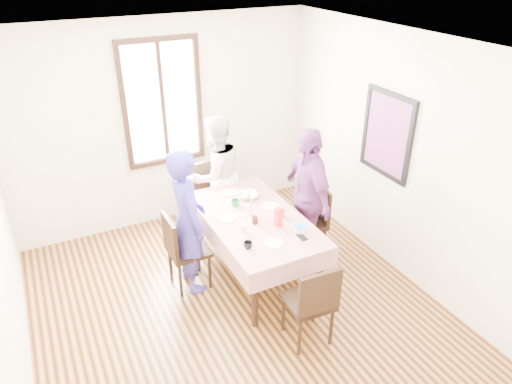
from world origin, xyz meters
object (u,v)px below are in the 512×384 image
chair_left (188,250)px  chair_near (308,301)px  chair_right (306,223)px  chair_far (215,197)px  dining_table (254,246)px  person_left (188,221)px  person_right (306,196)px  person_far (215,175)px

chair_left → chair_near: same height
chair_right → chair_far: same height
dining_table → chair_near: chair_near is taller
dining_table → chair_left: size_ratio=1.82×
chair_right → chair_far: size_ratio=1.00×
chair_left → person_left: 0.37m
dining_table → person_left: 0.85m
chair_near → person_right: (0.71, 1.19, 0.38)m
person_left → person_right: person_right is taller
person_right → person_left: bearing=-88.4°
dining_table → person_left: bearing=167.6°
dining_table → chair_near: 1.14m
chair_left → chair_right: bearing=85.2°
chair_far → person_right: (0.71, -1.09, 0.38)m
chair_left → person_left: person_left is taller
chair_left → person_far: bearing=142.1°
person_left → dining_table: bearing=-102.5°
chair_right → person_left: bearing=94.1°
chair_left → chair_near: bearing=28.6°
chair_far → chair_near: bearing=80.8°
person_left → chair_near: bearing=-151.4°
chair_right → chair_near: same height
dining_table → chair_near: (0.00, -1.14, 0.08)m
chair_right → person_far: person_far is taller
chair_far → chair_right: bearing=114.6°
chair_left → person_left: size_ratio=0.55×
chair_far → person_left: bearing=45.0°
chair_near → person_left: person_left is taller
person_far → chair_left: bearing=38.8°
chair_left → chair_far: size_ratio=1.00×
dining_table → chair_left: bearing=168.0°
chair_near → person_left: size_ratio=0.55×
dining_table → chair_far: (0.00, 1.14, 0.08)m
person_left → chair_far: bearing=-35.9°
person_left → person_far: person_left is taller
chair_left → chair_near: (0.73, -1.29, 0.00)m
dining_table → chair_left: chair_left is taller
person_left → person_right: size_ratio=0.99×
dining_table → chair_right: size_ratio=1.82×
chair_right → person_left: 1.49m
chair_right → chair_far: 1.31m
chair_left → chair_far: 1.22m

